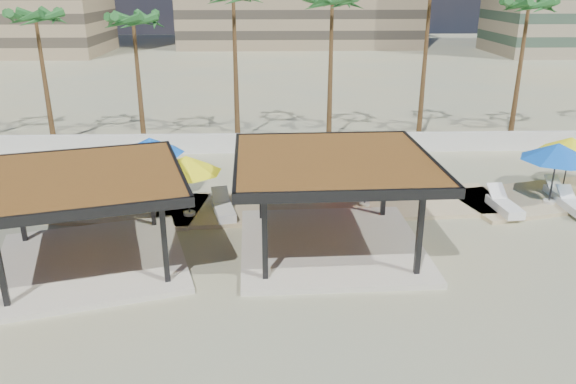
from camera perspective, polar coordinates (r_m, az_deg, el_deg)
name	(u,v)px	position (r m, az deg, el deg)	size (l,w,h in m)	color
ground	(295,282)	(19.89, 0.76, -9.13)	(200.00, 200.00, 0.00)	tan
promenade	(330,200)	(26.93, 4.30, -0.83)	(44.45, 7.97, 0.24)	#C6B284
boundary_wall	(284,143)	(34.54, -0.41, 5.01)	(56.00, 0.30, 1.20)	silver
pavilion_central	(332,195)	(21.51, 4.52, -0.26)	(7.64, 7.64, 3.74)	beige
pavilion_west	(85,212)	(21.47, -19.94, -1.88)	(8.62, 8.62, 3.54)	beige
umbrella_b	(186,164)	(24.48, -10.30, 2.78)	(3.80, 3.80, 2.72)	beige
umbrella_c	(367,161)	(25.48, 8.00, 3.14)	(3.18, 3.18, 2.48)	beige
umbrella_d	(558,152)	(28.16, 25.72, 3.70)	(3.49, 3.49, 2.89)	beige
umbrella_e	(571,144)	(30.79, 26.79, 4.34)	(3.80, 3.80, 2.60)	beige
umbrella_f	(150,146)	(27.27, -13.85, 4.58)	(3.73, 3.73, 2.85)	beige
lounger_a	(223,209)	(25.07, -6.57, -1.75)	(1.28, 2.49, 0.90)	white
lounger_b	(504,206)	(27.09, 21.10, -1.31)	(0.98, 2.47, 0.91)	white
lounger_c	(559,194)	(29.79, 25.85, -0.14)	(0.72, 2.13, 0.80)	white
lounger_d	(573,205)	(28.46, 26.95, -1.22)	(0.72, 2.20, 0.83)	white
palm_b	(36,22)	(38.73, -24.23, 15.50)	(3.00, 3.00, 8.73)	brown
palm_c	(133,25)	(36.39, -15.43, 16.05)	(3.00, 3.00, 8.56)	brown
palm_d	(233,2)	(36.25, -5.57, 18.66)	(3.00, 3.00, 9.92)	brown
palm_e	(332,7)	(35.90, 4.51, 18.22)	(3.00, 3.00, 9.61)	brown
palm_g	(528,11)	(38.86, 23.21, 16.58)	(3.00, 3.00, 9.39)	brown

